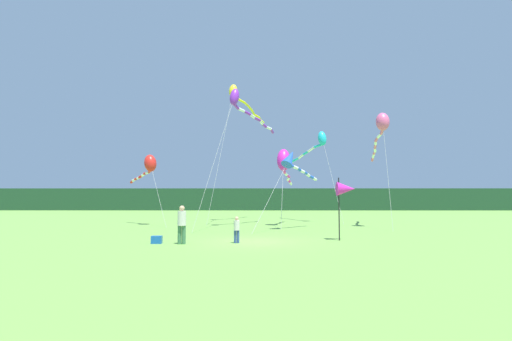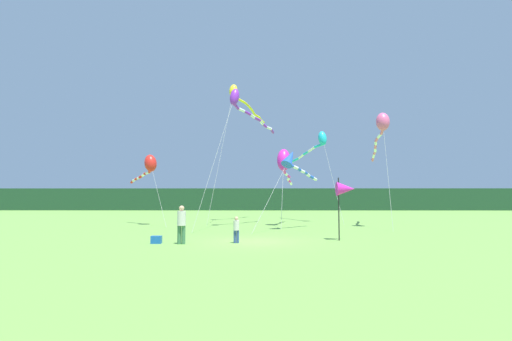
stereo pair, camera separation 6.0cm
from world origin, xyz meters
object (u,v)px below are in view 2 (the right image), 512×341
at_px(person_child, 236,228).
at_px(kite_yellow, 239,98).
at_px(person_adult, 181,223).
at_px(cooler_box, 156,240).
at_px(kite_blue, 292,161).
at_px(kite_purple, 241,104).
at_px(kite_rainbow, 382,127).
at_px(kite_cyan, 317,143).
at_px(banner_flag_pole, 345,189).
at_px(kite_red, 149,165).
at_px(kite_magenta, 284,162).

relative_size(person_child, kite_yellow, 0.10).
distance_m(person_adult, cooler_box, 1.45).
xyz_separation_m(kite_blue, kite_yellow, (-3.95, 8.98, 6.39)).
height_order(kite_purple, kite_rainbow, kite_purple).
bearing_deg(kite_rainbow, cooler_box, -143.59).
distance_m(person_adult, kite_cyan, 19.38).
bearing_deg(person_adult, kite_blue, 54.87).
distance_m(banner_flag_pole, kite_cyan, 15.44).
xyz_separation_m(banner_flag_pole, kite_cyan, (0.67, 14.84, 4.22)).
bearing_deg(kite_rainbow, kite_red, 172.75).
distance_m(person_adult, kite_red, 13.67).
distance_m(kite_purple, kite_yellow, 6.85).
bearing_deg(kite_red, banner_flag_pole, -40.12).
xyz_separation_m(person_adult, kite_blue, (5.70, 8.10, 3.55)).
bearing_deg(person_child, cooler_box, -176.46).
xyz_separation_m(person_adult, kite_cyan, (8.49, 16.44, 5.76)).
distance_m(kite_purple, kite_rainbow, 10.12).
xyz_separation_m(kite_red, kite_cyan, (13.33, 4.17, 2.16)).
xyz_separation_m(kite_magenta, kite_yellow, (-3.63, 5.45, 6.17)).
xyz_separation_m(person_child, cooler_box, (-3.67, -0.23, -0.51)).
height_order(kite_magenta, kite_cyan, kite_cyan).
bearing_deg(cooler_box, kite_rainbow, 36.41).
distance_m(person_adult, kite_magenta, 13.36).
relative_size(person_adult, person_child, 1.43).
bearing_deg(kite_cyan, kite_yellow, 174.56).
bearing_deg(kite_red, kite_cyan, 17.38).
distance_m(cooler_box, banner_flag_pole, 9.41).
xyz_separation_m(banner_flag_pole, kite_blue, (-2.11, 6.50, 2.01)).
height_order(person_adult, kite_blue, kite_blue).
height_order(kite_red, kite_blue, kite_red).
relative_size(banner_flag_pole, kite_blue, 0.55).
bearing_deg(kite_yellow, person_adult, -95.86).
bearing_deg(kite_rainbow, person_child, -135.23).
distance_m(person_child, kite_purple, 13.00).
distance_m(kite_purple, kite_magenta, 5.26).
relative_size(person_adult, kite_blue, 0.31).
bearing_deg(kite_yellow, cooler_box, -99.90).
height_order(person_child, kite_blue, kite_blue).
height_order(kite_purple, kite_cyan, kite_purple).
relative_size(kite_purple, kite_blue, 1.76).
xyz_separation_m(person_child, banner_flag_pole, (5.34, 1.16, 1.83)).
bearing_deg(kite_magenta, kite_rainbow, -12.64).
xyz_separation_m(banner_flag_pole, kite_magenta, (-2.44, 10.03, 2.23)).
bearing_deg(cooler_box, person_child, 3.54).
bearing_deg(person_adult, banner_flag_pole, 11.59).
bearing_deg(kite_blue, cooler_box, -131.16).
height_order(cooler_box, kite_rainbow, kite_rainbow).
bearing_deg(banner_flag_pole, kite_red, 139.88).
bearing_deg(kite_cyan, kite_rainbow, -59.62).
height_order(kite_magenta, kite_yellow, kite_yellow).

